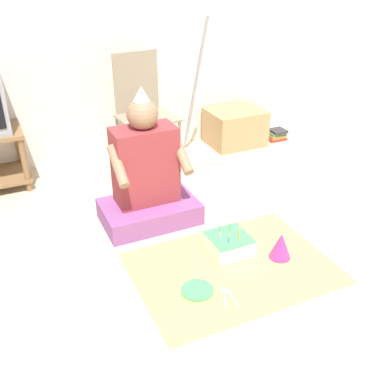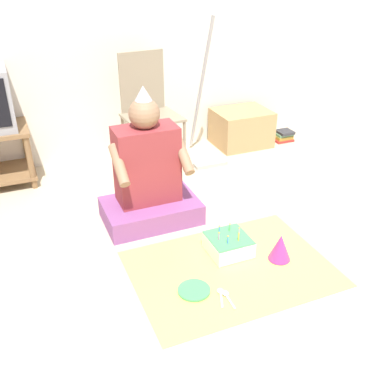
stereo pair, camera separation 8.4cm
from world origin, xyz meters
TOP-DOWN VIEW (x-y plane):
  - ground_plane at (0.00, 0.00)m, footprint 16.00×16.00m
  - folding_chair at (-0.22, 1.73)m, footprint 0.46×0.42m
  - cardboard_box_stack at (0.71, 1.82)m, footprint 0.49×0.41m
  - dust_mop at (0.24, 1.61)m, footprint 0.28×0.48m
  - book_pile at (1.13, 1.74)m, footprint 0.18×0.14m
  - person_seated at (-0.50, 0.89)m, footprint 0.62×0.41m
  - party_cloth at (-0.25, 0.18)m, footprint 1.12×0.81m
  - birthday_cake at (-0.19, 0.33)m, footprint 0.24×0.24m
  - party_hat_blue at (0.06, 0.15)m, footprint 0.13×0.13m
  - paper_plate at (-0.52, 0.08)m, footprint 0.18×0.18m
  - plastic_spoon_near at (-0.40, 0.00)m, footprint 0.07×0.14m
  - plastic_spoon_far at (-0.38, -0.02)m, footprint 0.04×0.15m

SIDE VIEW (x-z plane):
  - ground_plane at x=0.00m, z-range 0.00..0.00m
  - party_cloth at x=-0.25m, z-range 0.00..0.01m
  - paper_plate at x=-0.52m, z-range 0.01..0.02m
  - plastic_spoon_near at x=-0.40m, z-range 0.01..0.02m
  - plastic_spoon_far at x=-0.38m, z-range 0.01..0.02m
  - book_pile at x=1.13m, z-range 0.00..0.10m
  - birthday_cake at x=-0.19m, z-range -0.02..0.14m
  - party_hat_blue at x=0.06m, z-range 0.01..0.17m
  - cardboard_box_stack at x=0.71m, z-range 0.00..0.33m
  - person_seated at x=-0.50m, z-range -0.15..0.75m
  - dust_mop at x=0.24m, z-range -0.25..0.96m
  - folding_chair at x=-0.22m, z-range 0.06..0.99m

